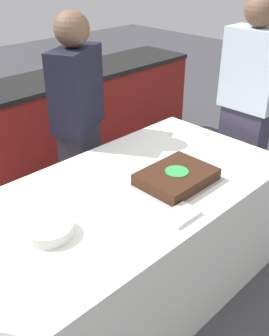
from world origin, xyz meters
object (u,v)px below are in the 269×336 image
at_px(person_cutting_cake, 79,129).
at_px(cake, 176,177).
at_px(person_seated_right, 246,114).
at_px(plate_stack, 49,229).

bearing_deg(person_cutting_cake, cake, 63.77).
xyz_separation_m(person_cutting_cake, person_seated_right, (0.93, -0.71, 0.05)).
distance_m(cake, person_cutting_cake, 0.86).
xyz_separation_m(cake, plate_stack, (-0.74, 0.11, -0.01)).
bearing_deg(plate_stack, person_seated_right, 1.21).
distance_m(plate_stack, person_seated_right, 1.67).
bearing_deg(person_seated_right, cake, -80.96).
bearing_deg(cake, person_cutting_cake, 90.00).
bearing_deg(cake, person_seated_right, 9.04).
height_order(cake, person_cutting_cake, person_cutting_cake).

